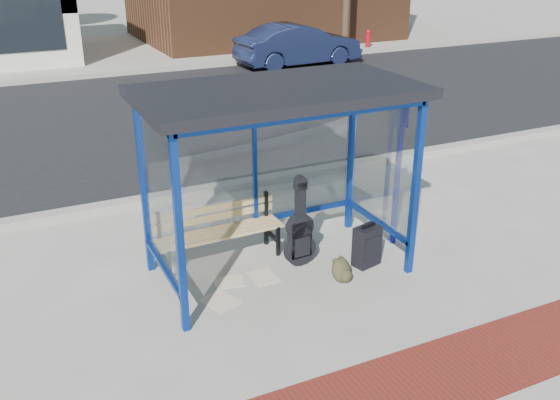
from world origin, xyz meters
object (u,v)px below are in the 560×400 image
suitcase (367,246)px  parked_car (298,45)px  fire_hydrant (368,38)px  backpack (342,271)px  guitar_bag (300,235)px  bench (218,229)px

suitcase → parked_car: (5.33, 12.43, 0.40)m
fire_hydrant → backpack: bearing=-123.9°
guitar_bag → suitcase: size_ratio=1.95×
backpack → parked_car: 13.95m
bench → parked_car: size_ratio=0.41×
guitar_bag → suitcase: bearing=-31.2°
backpack → suitcase: bearing=9.2°
backpack → fire_hydrant: size_ratio=0.48×
backpack → fire_hydrant: (9.89, 14.74, 0.22)m
parked_car → fire_hydrant: 4.57m
suitcase → fire_hydrant: (9.38, 14.51, 0.09)m
guitar_bag → backpack: (0.27, -0.64, -0.27)m
parked_car → bench: bearing=145.1°
guitar_bag → fire_hydrant: guitar_bag is taller
bench → fire_hydrant: 17.49m
bench → parked_car: bearing=57.2°
suitcase → backpack: (-0.51, -0.23, -0.12)m
suitcase → fire_hydrant: size_ratio=0.88×
guitar_bag → backpack: bearing=-70.7°
bench → fire_hydrant: size_ratio=2.51×
backpack → parked_car: (5.84, 12.66, 0.53)m
bench → parked_car: 13.44m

